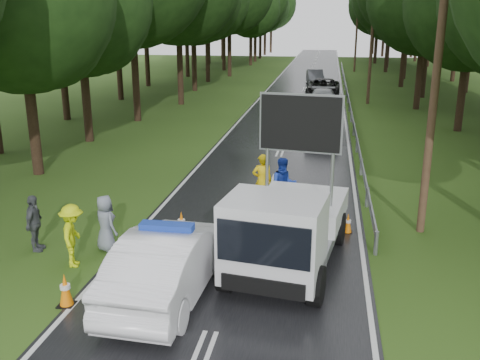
% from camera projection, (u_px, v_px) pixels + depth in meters
% --- Properties ---
extents(ground, '(160.00, 160.00, 0.00)m').
position_uv_depth(ground, '(244.00, 246.00, 15.46)').
color(ground, '#264112').
rests_on(ground, ground).
extents(road, '(7.00, 140.00, 0.02)m').
position_uv_depth(road, '(301.00, 98.00, 43.77)').
color(road, black).
rests_on(road, ground).
extents(guardrail, '(0.12, 60.06, 0.70)m').
position_uv_depth(guardrail, '(347.00, 93.00, 42.73)').
color(guardrail, gray).
rests_on(guardrail, ground).
extents(utility_pole_near, '(1.40, 0.24, 10.00)m').
position_uv_depth(utility_pole_near, '(438.00, 65.00, 15.06)').
color(utility_pole_near, '#442F1F').
rests_on(utility_pole_near, ground).
extents(utility_pole_mid, '(1.40, 0.24, 10.00)m').
position_uv_depth(utility_pole_mid, '(372.00, 36.00, 39.61)').
color(utility_pole_mid, '#442F1F').
rests_on(utility_pole_mid, ground).
extents(utility_pole_far, '(1.40, 0.24, 10.00)m').
position_uv_depth(utility_pole_far, '(357.00, 29.00, 64.15)').
color(utility_pole_far, '#442F1F').
rests_on(utility_pole_far, ground).
extents(police_sedan, '(1.97, 5.10, 1.82)m').
position_uv_depth(police_sedan, '(168.00, 263.00, 12.50)').
color(police_sedan, white).
rests_on(police_sedan, ground).
extents(work_truck, '(3.17, 5.76, 4.36)m').
position_uv_depth(work_truck, '(286.00, 227.00, 13.68)').
color(work_truck, gray).
rests_on(work_truck, ground).
extents(barrier, '(2.39, 0.32, 0.99)m').
position_uv_depth(barrier, '(276.00, 211.00, 16.06)').
color(barrier, yellow).
rests_on(barrier, ground).
extents(officer, '(0.79, 0.63, 1.90)m').
position_uv_depth(officer, '(262.00, 181.00, 18.36)').
color(officer, yellow).
rests_on(officer, ground).
extents(civilian, '(1.08, 0.94, 1.89)m').
position_uv_depth(civilian, '(284.00, 186.00, 17.88)').
color(civilian, '#1C39B7').
rests_on(civilian, ground).
extents(bystander_left, '(0.92, 1.24, 1.71)m').
position_uv_depth(bystander_left, '(73.00, 236.00, 14.00)').
color(bystander_left, '#CAE40C').
rests_on(bystander_left, ground).
extents(bystander_mid, '(0.54, 1.01, 1.64)m').
position_uv_depth(bystander_mid, '(34.00, 223.00, 14.93)').
color(bystander_mid, '#45494D').
rests_on(bystander_mid, ground).
extents(bystander_right, '(0.94, 0.88, 1.62)m').
position_uv_depth(bystander_right, '(106.00, 223.00, 14.97)').
color(bystander_right, slate).
rests_on(bystander_right, ground).
extents(queue_car_first, '(2.19, 4.67, 1.54)m').
position_uv_depth(queue_car_first, '(325.00, 125.00, 29.01)').
color(queue_car_first, '#38393E').
rests_on(queue_car_first, ground).
extents(queue_car_second, '(2.07, 5.02, 1.45)m').
position_uv_depth(queue_car_second, '(323.00, 100.00, 37.90)').
color(queue_car_second, '#ADAFB5').
rests_on(queue_car_second, ground).
extents(queue_car_third, '(2.80, 5.76, 1.58)m').
position_uv_depth(queue_car_third, '(323.00, 89.00, 43.65)').
color(queue_car_third, black).
rests_on(queue_car_third, ground).
extents(queue_car_fourth, '(1.99, 4.43, 1.41)m').
position_uv_depth(queue_car_fourth, '(315.00, 77.00, 53.13)').
color(queue_car_fourth, '#3D3F45').
rests_on(queue_car_fourth, ground).
extents(cone_near_left, '(0.38, 0.38, 0.80)m').
position_uv_depth(cone_near_left, '(65.00, 290.00, 12.15)').
color(cone_near_left, black).
rests_on(cone_near_left, ground).
extents(cone_center, '(0.39, 0.39, 0.83)m').
position_uv_depth(cone_center, '(231.00, 230.00, 15.59)').
color(cone_center, black).
rests_on(cone_center, ground).
extents(cone_far, '(0.33, 0.33, 0.69)m').
position_uv_depth(cone_far, '(269.00, 184.00, 20.05)').
color(cone_far, black).
rests_on(cone_far, ground).
extents(cone_left_mid, '(0.36, 0.36, 0.77)m').
position_uv_depth(cone_left_mid, '(181.00, 224.00, 16.13)').
color(cone_left_mid, black).
rests_on(cone_left_mid, ground).
extents(cone_right, '(0.30, 0.30, 0.64)m').
position_uv_depth(cone_right, '(348.00, 223.00, 16.32)').
color(cone_right, black).
rests_on(cone_right, ground).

